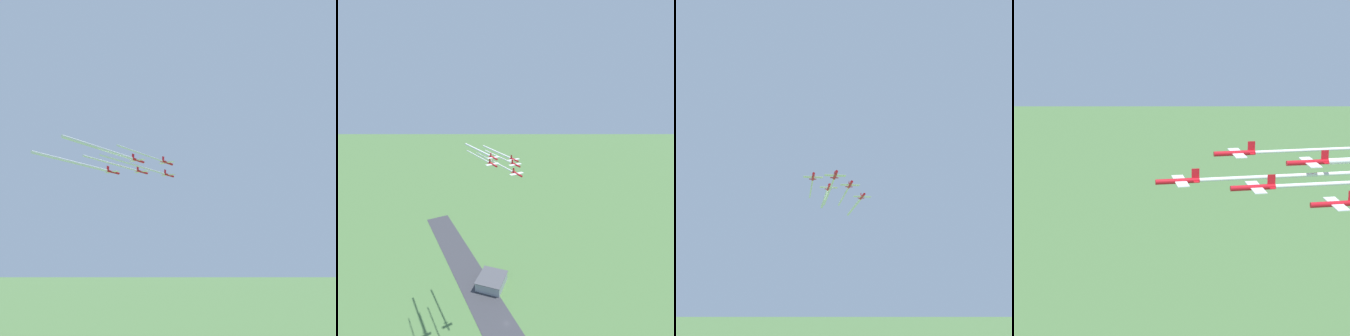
% 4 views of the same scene
% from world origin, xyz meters
% --- Properties ---
extents(jet_0, '(8.18, 8.08, 3.08)m').
position_xyz_m(jet_0, '(-13.79, 23.90, 144.77)').
color(jet_0, red).
extents(jet_1, '(8.18, 8.08, 3.08)m').
position_xyz_m(jet_1, '(-8.60, 8.63, 145.14)').
color(jet_1, red).
extents(jet_2, '(8.18, 8.08, 3.08)m').
position_xyz_m(jet_2, '(2.08, 21.03, 148.07)').
color(jet_2, red).
extents(jet_3, '(8.18, 8.08, 3.08)m').
position_xyz_m(jet_3, '(-3.40, -6.64, 143.57)').
color(jet_3, red).
extents(jet_4, '(8.18, 8.08, 3.08)m').
position_xyz_m(jet_4, '(7.28, 5.76, 147.53)').
color(jet_4, red).
extents(smoke_trail_0, '(37.77, 32.69, 0.86)m').
position_xyz_m(smoke_trail_0, '(8.01, 5.13, 144.73)').
color(smoke_trail_0, white).
extents(smoke_trail_1, '(28.81, 24.97, 0.83)m').
position_xyz_m(smoke_trail_1, '(8.74, -6.29, 145.10)').
color(smoke_trail_1, white).
extents(smoke_trail_2, '(25.93, 22.47, 0.72)m').
position_xyz_m(smoke_trail_2, '(18.00, 7.32, 148.02)').
color(smoke_trail_2, white).
extents(smoke_trail_3, '(33.19, 28.82, 1.22)m').
position_xyz_m(smoke_trail_3, '(16.00, -23.34, 143.52)').
color(smoke_trail_3, white).
extents(smoke_trail_4, '(32.20, 27.99, 1.34)m').
position_xyz_m(smoke_trail_4, '(26.14, -10.48, 147.49)').
color(smoke_trail_4, white).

